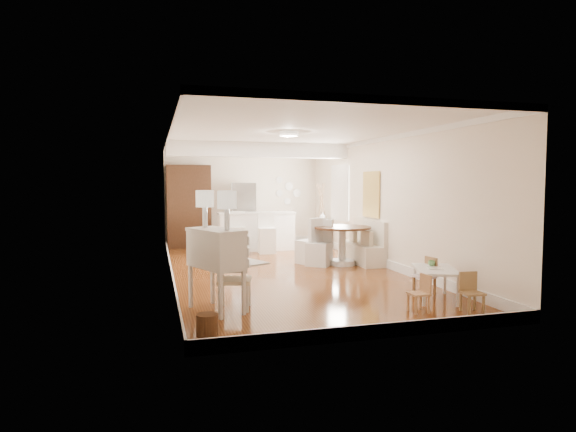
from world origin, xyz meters
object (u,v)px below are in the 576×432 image
dining_table (342,246)px  bar_stool_right (267,233)px  kids_table (435,284)px  breakfast_counter (256,231)px  kids_chair_a (419,293)px  bar_stool_left (237,232)px  slip_chair_far (310,241)px  sideboard (321,233)px  wicker_basket (207,325)px  secretary_bureau (216,270)px  gustavian_armchair (235,279)px  kids_chair_c (472,292)px  kids_chair_b (424,276)px  pantry_cabinet (189,206)px  slip_chair_near (319,243)px  fridge (256,214)px

dining_table → bar_stool_right: (-1.21, 2.15, 0.10)m
kids_table → breakfast_counter: breakfast_counter is taller
kids_chair_a → bar_stool_left: size_ratio=0.51×
slip_chair_far → sideboard: (1.17, 2.54, -0.12)m
wicker_basket → slip_chair_far: (2.78, 4.52, 0.39)m
kids_table → breakfast_counter: bearing=104.5°
breakfast_counter → kids_chair_a: bearing=-82.1°
bar_stool_right → bar_stool_left: bearing=155.1°
secretary_bureau → gustavian_armchair: (0.27, 0.03, -0.15)m
kids_table → secretary_bureau: bearing=176.2°
breakfast_counter → slip_chair_far: bearing=-73.1°
kids_chair_a → kids_chair_c: size_ratio=0.95×
gustavian_armchair → kids_chair_b: size_ratio=1.40×
bar_stool_right → pantry_cabinet: bearing=141.7°
secretary_bureau → kids_chair_a: size_ratio=2.18×
secretary_bureau → pantry_cabinet: (0.10, 6.94, 0.56)m
kids_chair_c → pantry_cabinet: size_ratio=0.25×
kids_chair_b → slip_chair_near: (-0.73, 3.06, 0.19)m
secretary_bureau → pantry_cabinet: bearing=64.9°
gustavian_armchair → breakfast_counter: size_ratio=0.42×
pantry_cabinet → fridge: bearing=-0.9°
pantry_cabinet → dining_table: bearing=-51.6°
secretary_bureau → slip_chair_far: secretary_bureau is taller
gustavian_armchair → slip_chair_near: (2.37, 3.11, 0.07)m
kids_chair_b → sideboard: (0.33, 5.90, 0.09)m
secretary_bureau → slip_chair_far: 4.28m
breakfast_counter → bar_stool_right: 0.64m
kids_table → kids_chair_c: bearing=-85.3°
breakfast_counter → sideboard: (1.90, 0.12, -0.11)m
gustavian_armchair → fridge: bearing=0.8°
kids_chair_b → slip_chair_near: 3.16m
kids_chair_a → slip_chair_near: size_ratio=0.53×
gustavian_armchair → breakfast_counter: (1.53, 5.83, 0.08)m
gustavian_armchair → dining_table: (2.89, 3.05, -0.01)m
pantry_cabinet → fridge: (1.90, -0.03, -0.25)m
bar_stool_left → secretary_bureau: bearing=-92.1°
kids_table → fridge: fridge is taller
sideboard → slip_chair_far: bearing=-93.0°
pantry_cabinet → slip_chair_near: bearing=-56.2°
gustavian_armchair → bar_stool_right: bar_stool_right is taller
wicker_basket → kids_chair_c: bearing=0.6°
slip_chair_near → slip_chair_far: size_ratio=0.97×
secretary_bureau → wicker_basket: size_ratio=4.50×
pantry_cabinet → sideboard: 3.80m
wicker_basket → slip_chair_far: slip_chair_far is taller
bar_stool_left → dining_table: bearing=-42.8°
breakfast_counter → bar_stool_left: 0.60m
kids_chair_a → fridge: bearing=-176.8°
breakfast_counter → bar_stool_right: bar_stool_right is taller
secretary_bureau → wicker_basket: 1.20m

